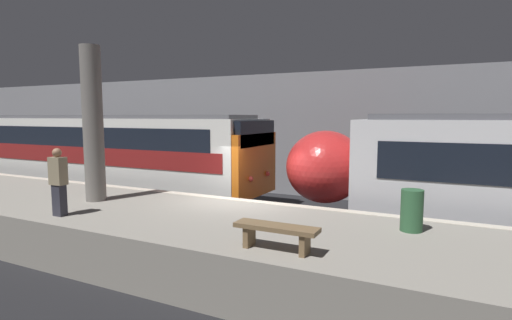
# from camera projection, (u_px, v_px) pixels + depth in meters

# --- Properties ---
(ground_plane) EXTENTS (120.00, 120.00, 0.00)m
(ground_plane) POSITION_uv_depth(u_px,v_px,m) (242.00, 237.00, 11.38)
(ground_plane) COLOR black
(platform) EXTENTS (40.00, 4.20, 1.13)m
(platform) POSITION_uv_depth(u_px,v_px,m) (199.00, 238.00, 9.45)
(platform) COLOR gray
(platform) RESTS_ON ground
(station_rear_barrier) EXTENTS (50.00, 0.15, 5.27)m
(station_rear_barrier) POSITION_uv_depth(u_px,v_px,m) (314.00, 135.00, 16.81)
(station_rear_barrier) COLOR gray
(station_rear_barrier) RESTS_ON ground
(support_pillar_near) EXTENTS (0.54, 0.54, 4.20)m
(support_pillar_near) POSITION_uv_depth(u_px,v_px,m) (93.00, 124.00, 10.82)
(support_pillar_near) COLOR slate
(support_pillar_near) RESTS_ON platform
(train_boxy) EXTENTS (15.43, 2.93, 3.48)m
(train_boxy) POSITION_uv_depth(u_px,v_px,m) (97.00, 155.00, 17.00)
(train_boxy) COLOR black
(train_boxy) RESTS_ON ground
(person_waiting) EXTENTS (0.38, 0.24, 1.59)m
(person_waiting) POSITION_uv_depth(u_px,v_px,m) (58.00, 181.00, 9.25)
(person_waiting) COLOR #2D2D38
(person_waiting) RESTS_ON platform
(platform_bench) EXTENTS (1.50, 0.40, 0.45)m
(platform_bench) POSITION_uv_depth(u_px,v_px,m) (276.00, 231.00, 6.90)
(platform_bench) COLOR brown
(platform_bench) RESTS_ON platform
(trash_bin) EXTENTS (0.44, 0.44, 0.85)m
(trash_bin) POSITION_uv_depth(u_px,v_px,m) (412.00, 210.00, 8.06)
(trash_bin) COLOR #2D5B38
(trash_bin) RESTS_ON platform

